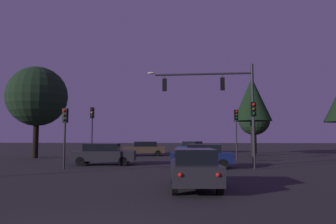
{
  "coord_description": "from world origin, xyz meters",
  "views": [
    {
      "loc": [
        1.94,
        -5.39,
        1.95
      ],
      "look_at": [
        0.61,
        15.86,
        3.7
      ],
      "focal_mm": 33.22,
      "sensor_mm": 36.0,
      "label": 1
    }
  ],
  "objects_px": {
    "traffic_light_corner_left": "(236,124)",
    "traffic_light_far_side": "(92,123)",
    "traffic_signal_mast_arm": "(221,95)",
    "tree_behind_sign": "(252,100)",
    "car_nearside_lane": "(194,168)",
    "tree_right_cluster": "(254,120)",
    "car_crossing_left": "(203,155)",
    "car_crossing_right": "(104,154)",
    "car_parked_lot": "(192,148)",
    "car_far_lane": "(144,148)",
    "traffic_light_corner_right": "(254,121)",
    "traffic_light_median": "(65,126)",
    "tree_left_far": "(37,97)"
  },
  "relations": [
    {
      "from": "traffic_signal_mast_arm",
      "to": "tree_right_cluster",
      "type": "height_order",
      "value": "traffic_signal_mast_arm"
    },
    {
      "from": "traffic_light_far_side",
      "to": "car_nearside_lane",
      "type": "height_order",
      "value": "traffic_light_far_side"
    },
    {
      "from": "traffic_signal_mast_arm",
      "to": "traffic_light_far_side",
      "type": "relative_size",
      "value": 1.69
    },
    {
      "from": "traffic_light_far_side",
      "to": "car_crossing_right",
      "type": "distance_m",
      "value": 4.64
    },
    {
      "from": "car_far_lane",
      "to": "tree_left_far",
      "type": "relative_size",
      "value": 0.53
    },
    {
      "from": "traffic_light_corner_right",
      "to": "car_nearside_lane",
      "type": "bearing_deg",
      "value": -117.43
    },
    {
      "from": "traffic_light_median",
      "to": "car_far_lane",
      "type": "height_order",
      "value": "traffic_light_median"
    },
    {
      "from": "traffic_light_corner_left",
      "to": "car_crossing_left",
      "type": "relative_size",
      "value": 1.08
    },
    {
      "from": "car_crossing_right",
      "to": "tree_left_far",
      "type": "height_order",
      "value": "tree_left_far"
    },
    {
      "from": "traffic_light_median",
      "to": "car_crossing_right",
      "type": "xyz_separation_m",
      "value": [
        1.62,
        3.15,
        -1.89
      ]
    },
    {
      "from": "traffic_light_corner_left",
      "to": "traffic_light_corner_right",
      "type": "distance_m",
      "value": 8.24
    },
    {
      "from": "traffic_signal_mast_arm",
      "to": "car_crossing_left",
      "type": "xyz_separation_m",
      "value": [
        -1.42,
        -1.61,
        -4.13
      ]
    },
    {
      "from": "tree_behind_sign",
      "to": "traffic_light_corner_right",
      "type": "bearing_deg",
      "value": -101.47
    },
    {
      "from": "tree_behind_sign",
      "to": "tree_right_cluster",
      "type": "xyz_separation_m",
      "value": [
        1.34,
        5.57,
        -1.86
      ]
    },
    {
      "from": "traffic_light_median",
      "to": "traffic_light_far_side",
      "type": "bearing_deg",
      "value": 93.01
    },
    {
      "from": "traffic_light_far_side",
      "to": "car_far_lane",
      "type": "xyz_separation_m",
      "value": [
        3.35,
        7.64,
        -2.37
      ]
    },
    {
      "from": "car_nearside_lane",
      "to": "tree_left_far",
      "type": "height_order",
      "value": "tree_left_far"
    },
    {
      "from": "traffic_signal_mast_arm",
      "to": "tree_behind_sign",
      "type": "relative_size",
      "value": 0.9
    },
    {
      "from": "tree_left_far",
      "to": "traffic_light_median",
      "type": "bearing_deg",
      "value": -55.68
    },
    {
      "from": "traffic_light_corner_right",
      "to": "traffic_light_median",
      "type": "xyz_separation_m",
      "value": [
        -11.73,
        -0.67,
        -0.27
      ]
    },
    {
      "from": "traffic_light_median",
      "to": "car_far_lane",
      "type": "relative_size",
      "value": 0.81
    },
    {
      "from": "traffic_light_far_side",
      "to": "car_crossing_left",
      "type": "xyz_separation_m",
      "value": [
        8.94,
        -5.14,
        -2.37
      ]
    },
    {
      "from": "traffic_light_corner_right",
      "to": "traffic_light_far_side",
      "type": "distance_m",
      "value": 13.46
    },
    {
      "from": "traffic_signal_mast_arm",
      "to": "car_crossing_left",
      "type": "relative_size",
      "value": 1.85
    },
    {
      "from": "car_nearside_lane",
      "to": "tree_right_cluster",
      "type": "height_order",
      "value": "tree_right_cluster"
    },
    {
      "from": "traffic_light_corner_left",
      "to": "traffic_light_far_side",
      "type": "xyz_separation_m",
      "value": [
        -12.29,
        -2.29,
        0.04
      ]
    },
    {
      "from": "tree_left_far",
      "to": "car_nearside_lane",
      "type": "bearing_deg",
      "value": -48.84
    },
    {
      "from": "car_crossing_right",
      "to": "tree_right_cluster",
      "type": "xyz_separation_m",
      "value": [
        14.33,
        17.32,
        3.39
      ]
    },
    {
      "from": "car_nearside_lane",
      "to": "car_far_lane",
      "type": "relative_size",
      "value": 0.91
    },
    {
      "from": "traffic_light_median",
      "to": "traffic_light_far_side",
      "type": "relative_size",
      "value": 0.84
    },
    {
      "from": "traffic_signal_mast_arm",
      "to": "tree_right_cluster",
      "type": "distance_m",
      "value": 18.38
    },
    {
      "from": "traffic_light_far_side",
      "to": "tree_behind_sign",
      "type": "bearing_deg",
      "value": 28.96
    },
    {
      "from": "car_parked_lot",
      "to": "traffic_signal_mast_arm",
      "type": "bearing_deg",
      "value": -82.03
    },
    {
      "from": "traffic_light_far_side",
      "to": "car_far_lane",
      "type": "height_order",
      "value": "traffic_light_far_side"
    },
    {
      "from": "traffic_light_corner_right",
      "to": "tree_right_cluster",
      "type": "relative_size",
      "value": 0.67
    },
    {
      "from": "traffic_light_far_side",
      "to": "traffic_light_corner_left",
      "type": "bearing_deg",
      "value": 10.56
    },
    {
      "from": "traffic_light_corner_right",
      "to": "car_crossing_right",
      "type": "distance_m",
      "value": 10.63
    },
    {
      "from": "car_parked_lot",
      "to": "traffic_light_far_side",
      "type": "bearing_deg",
      "value": -130.94
    },
    {
      "from": "traffic_light_corner_left",
      "to": "car_crossing_right",
      "type": "bearing_deg",
      "value": -150.84
    },
    {
      "from": "tree_right_cluster",
      "to": "traffic_signal_mast_arm",
      "type": "bearing_deg",
      "value": -108.89
    },
    {
      "from": "traffic_light_corner_right",
      "to": "car_far_lane",
      "type": "xyz_separation_m",
      "value": [
        -8.73,
        13.59,
        -2.16
      ]
    },
    {
      "from": "traffic_light_corner_left",
      "to": "car_crossing_right",
      "type": "xyz_separation_m",
      "value": [
        -10.32,
        -5.76,
        -2.32
      ]
    },
    {
      "from": "traffic_light_median",
      "to": "car_nearside_lane",
      "type": "xyz_separation_m",
      "value": [
        7.86,
        -6.78,
        -1.9
      ]
    },
    {
      "from": "car_far_lane",
      "to": "car_parked_lot",
      "type": "distance_m",
      "value": 5.57
    },
    {
      "from": "traffic_light_corner_left",
      "to": "car_parked_lot",
      "type": "relative_size",
      "value": 0.92
    },
    {
      "from": "car_crossing_right",
      "to": "tree_right_cluster",
      "type": "relative_size",
      "value": 0.75
    },
    {
      "from": "car_parked_lot",
      "to": "tree_right_cluster",
      "type": "xyz_separation_m",
      "value": [
        7.81,
        4.06,
        3.39
      ]
    },
    {
      "from": "traffic_light_corner_left",
      "to": "tree_left_far",
      "type": "xyz_separation_m",
      "value": [
        -18.83,
        1.17,
        2.78
      ]
    },
    {
      "from": "car_crossing_right",
      "to": "car_parked_lot",
      "type": "height_order",
      "value": "same"
    },
    {
      "from": "car_far_lane",
      "to": "tree_right_cluster",
      "type": "xyz_separation_m",
      "value": [
        12.95,
        6.21,
        3.39
      ]
    }
  ]
}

